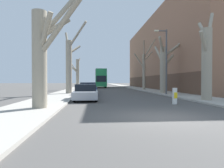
% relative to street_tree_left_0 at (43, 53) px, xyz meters
% --- Properties ---
extents(ground_plane, '(300.00, 300.00, 0.00)m').
position_rel_street_tree_left_0_xyz_m(ground_plane, '(5.38, -2.66, -2.98)').
color(ground_plane, '#4C4947').
extents(sidewalk_left, '(3.26, 120.00, 0.12)m').
position_rel_street_tree_left_0_xyz_m(sidewalk_left, '(-0.74, 47.34, -2.92)').
color(sidewalk_left, '#A39E93').
rests_on(sidewalk_left, ground).
extents(sidewalk_right, '(3.26, 120.00, 0.12)m').
position_rel_street_tree_left_0_xyz_m(sidewalk_right, '(11.50, 47.34, -2.92)').
color(sidewalk_right, '#A39E93').
rests_on(sidewalk_right, ground).
extents(building_facade_right, '(10.08, 41.57, 13.61)m').
position_rel_street_tree_left_0_xyz_m(building_facade_right, '(18.12, 27.49, 3.81)').
color(building_facade_right, '#93664C').
rests_on(building_facade_right, ground).
extents(street_tree_left_0, '(2.84, 2.98, 6.79)m').
position_rel_street_tree_left_0_xyz_m(street_tree_left_0, '(0.00, 0.00, 0.00)').
color(street_tree_left_0, gray).
rests_on(street_tree_left_0, ground).
extents(street_tree_left_1, '(2.80, 3.10, 8.04)m').
position_rel_street_tree_left_0_xyz_m(street_tree_left_1, '(-0.21, 12.58, 0.52)').
color(street_tree_left_1, gray).
rests_on(street_tree_left_1, ground).
extents(street_tree_left_2, '(2.11, 3.04, 5.55)m').
position_rel_street_tree_left_0_xyz_m(street_tree_left_2, '(-0.33, 23.71, -0.12)').
color(street_tree_left_2, gray).
rests_on(street_tree_left_2, ground).
extents(street_tree_right_0, '(2.69, 2.86, 7.11)m').
position_rel_street_tree_left_0_xyz_m(street_tree_right_0, '(10.97, 3.58, 0.10)').
color(street_tree_right_0, gray).
rests_on(street_tree_right_0, ground).
extents(street_tree_right_1, '(3.47, 3.88, 6.68)m').
position_rel_street_tree_left_0_xyz_m(street_tree_right_1, '(11.06, 13.03, 0.23)').
color(street_tree_right_1, gray).
rests_on(street_tree_right_1, ground).
extents(street_tree_right_2, '(3.92, 3.78, 8.67)m').
position_rel_street_tree_left_0_xyz_m(street_tree_right_2, '(11.06, 22.64, 0.71)').
color(street_tree_right_2, gray).
rests_on(street_tree_right_2, ground).
extents(double_decker_bus, '(2.43, 10.36, 4.19)m').
position_rel_street_tree_left_0_xyz_m(double_decker_bus, '(4.05, 36.47, -0.60)').
color(double_decker_bus, '#1E7F47').
rests_on(double_decker_bus, ground).
extents(parked_car_0, '(1.81, 4.32, 1.27)m').
position_rel_street_tree_left_0_xyz_m(parked_car_0, '(1.97, 5.33, -2.37)').
color(parked_car_0, '#9EA3AD').
rests_on(parked_car_0, ground).
extents(parked_car_1, '(1.78, 4.18, 1.37)m').
position_rel_street_tree_left_0_xyz_m(parked_car_1, '(1.97, 10.66, -2.33)').
color(parked_car_1, navy).
rests_on(parked_car_1, ground).
extents(parked_car_2, '(1.73, 4.45, 1.31)m').
position_rel_street_tree_left_0_xyz_m(parked_car_2, '(1.97, 17.09, -2.36)').
color(parked_car_2, navy).
rests_on(parked_car_2, ground).
extents(parked_car_3, '(1.85, 4.12, 1.32)m').
position_rel_street_tree_left_0_xyz_m(parked_car_3, '(1.97, 22.97, -2.35)').
color(parked_car_3, silver).
rests_on(parked_car_3, ground).
extents(lamp_post, '(1.40, 0.20, 7.05)m').
position_rel_street_tree_left_0_xyz_m(lamp_post, '(10.24, 10.27, 1.00)').
color(lamp_post, '#4C4F54').
rests_on(lamp_post, ground).
extents(traffic_bollard, '(0.31, 0.32, 1.06)m').
position_rel_street_tree_left_0_xyz_m(traffic_bollard, '(7.89, 2.03, -2.45)').
color(traffic_bollard, white).
rests_on(traffic_bollard, ground).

